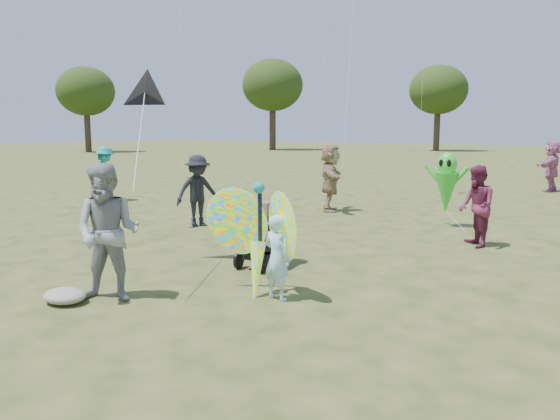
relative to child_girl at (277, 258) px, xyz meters
The scene contains 13 objects.
ground 1.04m from the child_girl, 102.40° to the right, with size 160.00×160.00×0.00m, color #51592B.
child_girl is the anchor object (origin of this frame).
adult_man 2.24m from the child_girl, 145.62° to the right, with size 0.89×0.69×1.83m, color gray.
grey_bag 2.83m from the child_girl, 143.46° to the right, with size 0.60×0.49×0.19m, color gray.
crowd_b 5.90m from the child_girl, 142.08° to the left, with size 1.08×0.62×1.67m, color black.
crowd_d 8.09m from the child_girl, 113.33° to the left, with size 1.72×0.55×1.86m, color #A18563.
crowd_e 5.08m from the child_girl, 74.64° to the left, with size 0.77×0.60×1.58m, color maroon.
crowd_i 11.54m from the child_girl, 151.91° to the left, with size 1.11×0.64×1.73m, color teal.
crowd_j 16.21m from the child_girl, 85.73° to the left, with size 1.72×0.55×1.86m, color #B76892.
jogging_stroller 1.84m from the child_girl, 130.21° to the left, with size 0.61×1.10×1.09m.
butterfly_kite 0.42m from the child_girl, 169.05° to the left, with size 1.74×0.75×1.76m.
delta_kite_rig 3.73m from the child_girl, behind, with size 1.96×1.98×1.79m.
alien_kite 6.73m from the child_girl, 88.21° to the left, with size 1.12×0.69×1.74m.
Camera 1 is at (4.11, -5.01, 2.26)m, focal length 35.00 mm.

